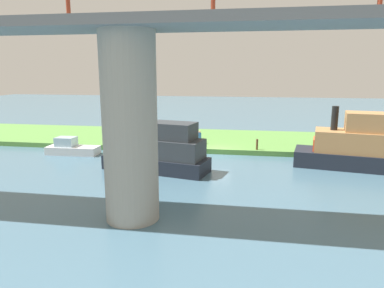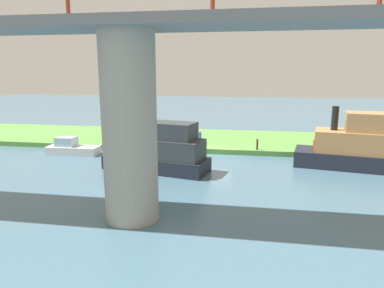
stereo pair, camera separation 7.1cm
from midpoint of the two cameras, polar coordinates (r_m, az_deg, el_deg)
The scene contains 9 objects.
ground_plane at distance 34.68m, azimuth 4.24°, elevation -1.68°, with size 160.00×160.00×0.00m, color #476B7F.
grassy_bank at distance 40.48m, azimuth 5.05°, elevation 0.60°, with size 80.00×12.00×0.50m, color #5B9342.
bridge_pylon at distance 18.86m, azimuth -10.09°, elevation 2.43°, with size 2.89×2.89×10.06m, color #9E998E.
bridge_span at distance 18.82m, azimuth -10.70°, elevation 19.28°, with size 57.60×4.30×3.25m.
person_on_bank at distance 37.08m, azimuth 1.18°, elevation 1.12°, with size 0.50×0.50×1.39m.
mooring_post at distance 34.78m, azimuth 10.41°, elevation -0.07°, with size 0.20×0.20×1.05m, color brown.
pontoon_yellow at distance 32.50m, azimuth 25.89°, elevation -0.31°, with size 10.52×5.12×5.15m.
motorboat_white at distance 36.56m, azimuth -18.98°, elevation -0.63°, with size 5.08×1.88×1.68m.
houseboat_blue at distance 28.77m, azimuth -5.43°, elevation -1.13°, with size 9.10×4.71×4.44m.
Camera 1 is at (-3.04, 33.61, 8.01)m, focal length 32.99 mm.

